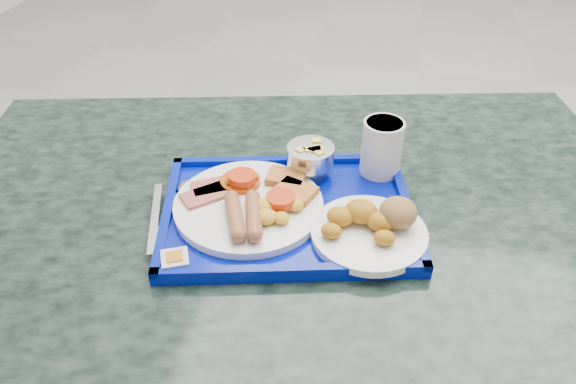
# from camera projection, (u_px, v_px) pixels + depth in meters

# --- Properties ---
(floor) EXTENTS (6.00, 6.00, 0.00)m
(floor) POSITION_uv_depth(u_px,v_px,m) (416.00, 213.00, 2.24)
(floor) COLOR #979799
(floor) RESTS_ON ground
(table) EXTENTS (1.43, 1.12, 0.80)m
(table) POSITION_uv_depth(u_px,v_px,m) (294.00, 289.00, 1.11)
(table) COLOR slate
(table) RESTS_ON floor
(tray) EXTENTS (0.48, 0.40, 0.03)m
(tray) POSITION_uv_depth(u_px,v_px,m) (288.00, 213.00, 0.96)
(tray) COLOR #031398
(tray) RESTS_ON table
(main_plate) EXTENTS (0.25, 0.25, 0.04)m
(main_plate) POSITION_uv_depth(u_px,v_px,m) (252.00, 203.00, 0.95)
(main_plate) COLOR white
(main_plate) RESTS_ON tray
(bread_plate) EXTENTS (0.19, 0.19, 0.06)m
(bread_plate) POSITION_uv_depth(u_px,v_px,m) (372.00, 225.00, 0.89)
(bread_plate) COLOR white
(bread_plate) RESTS_ON tray
(fruit_bowl) EXTENTS (0.09, 0.09, 0.06)m
(fruit_bowl) POSITION_uv_depth(u_px,v_px,m) (311.00, 156.00, 1.02)
(fruit_bowl) COLOR #BABABC
(fruit_bowl) RESTS_ON tray
(juice_cup) EXTENTS (0.07, 0.07, 0.10)m
(juice_cup) POSITION_uv_depth(u_px,v_px,m) (382.00, 146.00, 1.02)
(juice_cup) COLOR silver
(juice_cup) RESTS_ON tray
(spoon) EXTENTS (0.03, 0.17, 0.01)m
(spoon) POSITION_uv_depth(u_px,v_px,m) (180.00, 194.00, 0.98)
(spoon) COLOR #BABABC
(spoon) RESTS_ON tray
(knife) EXTENTS (0.07, 0.18, 0.00)m
(knife) POSITION_uv_depth(u_px,v_px,m) (155.00, 217.00, 0.94)
(knife) COLOR #BABABC
(knife) RESTS_ON tray
(jam_packet) EXTENTS (0.05, 0.05, 0.02)m
(jam_packet) POSITION_uv_depth(u_px,v_px,m) (175.00, 260.00, 0.85)
(jam_packet) COLOR silver
(jam_packet) RESTS_ON tray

